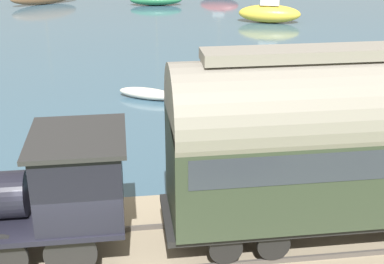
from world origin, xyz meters
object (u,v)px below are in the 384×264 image
(sailboat_yellow, at_px, (270,13))
(rowboat_far_out, at_px, (330,95))
(passenger_coach, at_px, (352,137))
(rowboat_off_pier, at_px, (147,93))
(steam_locomotive, at_px, (29,190))

(sailboat_yellow, height_order, rowboat_far_out, sailboat_yellow)
(passenger_coach, bearing_deg, rowboat_off_pier, 18.38)
(passenger_coach, distance_m, rowboat_far_out, 12.15)
(rowboat_off_pier, bearing_deg, passenger_coach, -133.73)
(rowboat_far_out, bearing_deg, steam_locomotive, 135.56)
(steam_locomotive, bearing_deg, sailboat_yellow, -24.88)
(passenger_coach, distance_m, rowboat_off_pier, 13.27)
(steam_locomotive, xyz_separation_m, sailboat_yellow, (28.80, -13.35, -1.50))
(rowboat_off_pier, bearing_deg, rowboat_far_out, -70.61)
(passenger_coach, relative_size, rowboat_off_pier, 3.17)
(steam_locomotive, height_order, rowboat_off_pier, steam_locomotive)
(rowboat_off_pier, distance_m, rowboat_far_out, 8.23)
(steam_locomotive, relative_size, sailboat_yellow, 0.63)
(passenger_coach, relative_size, rowboat_far_out, 4.60)
(passenger_coach, height_order, rowboat_far_out, passenger_coach)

